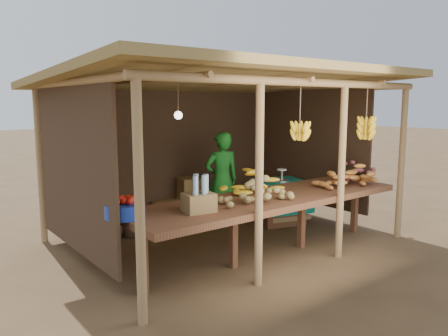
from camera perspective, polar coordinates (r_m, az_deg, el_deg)
ground at (r=6.46m, az=0.00°, el=-9.24°), size 60.00×60.00×0.00m
stall_structure at (r=6.23m, az=0.07°, el=8.07°), size 4.70×3.50×2.43m
counter at (r=5.58m, az=6.04°, el=-4.31°), size 3.90×1.05×0.80m
potato_heap at (r=5.20m, az=3.89°, el=-2.50°), size 1.05×0.86×0.36m
sweet_potato_heap at (r=6.38m, az=16.34°, el=-0.81°), size 1.00×0.77×0.35m
onion_heap at (r=6.99m, az=17.11°, el=-0.04°), size 0.85×0.61×0.35m
banana_pile at (r=5.83m, az=3.59°, el=-1.34°), size 0.71×0.44×0.35m
tomato_basin at (r=4.63m, az=-12.83°, el=-5.23°), size 0.42×0.42×0.22m
bottle_box at (r=4.73m, az=-3.32°, el=-3.89°), size 0.36×0.30×0.41m
vendor at (r=6.91m, az=-0.29°, el=-1.56°), size 0.64×0.51×1.53m
tarp_crate at (r=7.27m, az=7.20°, el=-4.19°), size 0.94×0.87×0.93m
carton_stack at (r=7.38m, az=-5.16°, el=-4.52°), size 0.98×0.43×0.70m
burlap_sacks at (r=6.61m, az=-13.38°, el=-7.08°), size 0.72×0.38×0.51m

